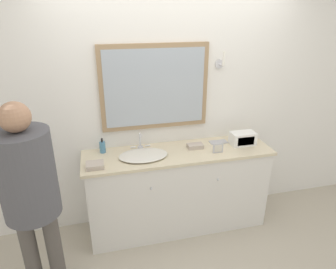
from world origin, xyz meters
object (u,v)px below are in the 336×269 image
Objects in this scene: soap_bottle at (102,147)px; appliance_box at (243,139)px; picture_frame at (218,148)px; sink_basin at (143,155)px; person at (29,185)px.

soap_bottle is 0.60× the size of appliance_box.
soap_bottle is 1.16m from picture_frame.
sink_basin is 0.75m from picture_frame.
person reaches higher than picture_frame.
appliance_box is at bearing 14.83° from person.
person reaches higher than appliance_box.
person reaches higher than sink_basin.
person is at bearing -151.66° from sink_basin.
appliance_box is 0.36m from picture_frame.
sink_basin is 1.08m from person.
sink_basin reaches higher than soap_bottle.
person is (-0.56, -0.70, 0.07)m from soap_bottle.
person is at bearing -165.17° from appliance_box.
sink_basin is 4.44× the size of picture_frame.
soap_bottle is at bearing 165.62° from picture_frame.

